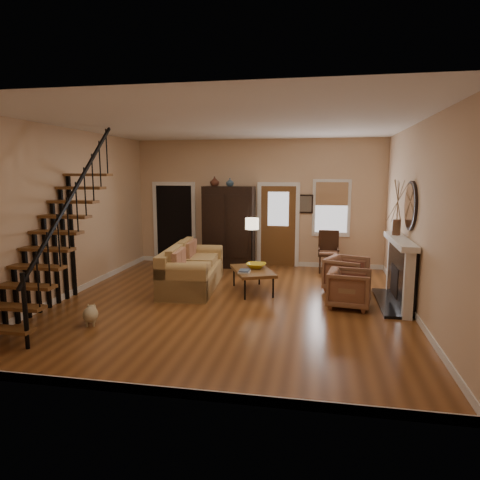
% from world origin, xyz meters
% --- Properties ---
extents(room, '(7.00, 7.33, 3.30)m').
position_xyz_m(room, '(-0.41, 1.76, 1.51)').
color(room, brown).
rests_on(room, ground).
extents(staircase, '(0.94, 2.80, 3.20)m').
position_xyz_m(staircase, '(-2.78, -1.30, 1.60)').
color(staircase, brown).
rests_on(staircase, ground).
extents(fireplace, '(0.33, 1.95, 2.30)m').
position_xyz_m(fireplace, '(3.13, 0.50, 0.74)').
color(fireplace, black).
rests_on(fireplace, ground).
extents(armoire, '(1.30, 0.60, 2.10)m').
position_xyz_m(armoire, '(-0.70, 3.15, 1.05)').
color(armoire, black).
rests_on(armoire, ground).
extents(vase_a, '(0.24, 0.24, 0.25)m').
position_xyz_m(vase_a, '(-1.05, 3.05, 2.22)').
color(vase_a, '#4C2619').
rests_on(vase_a, armoire).
extents(vase_b, '(0.20, 0.20, 0.21)m').
position_xyz_m(vase_b, '(-0.65, 3.05, 2.21)').
color(vase_b, '#334C60').
rests_on(vase_b, armoire).
extents(sofa, '(1.20, 2.40, 0.86)m').
position_xyz_m(sofa, '(-1.04, 0.94, 0.43)').
color(sofa, '#AC884E').
rests_on(sofa, ground).
extents(coffee_table, '(1.13, 1.40, 0.47)m').
position_xyz_m(coffee_table, '(0.28, 0.86, 0.23)').
color(coffee_table, brown).
rests_on(coffee_table, ground).
extents(bowl, '(0.42, 0.42, 0.10)m').
position_xyz_m(bowl, '(0.33, 1.01, 0.52)').
color(bowl, gold).
rests_on(bowl, coffee_table).
extents(books, '(0.22, 0.31, 0.06)m').
position_xyz_m(books, '(0.16, 0.56, 0.50)').
color(books, beige).
rests_on(books, coffee_table).
extents(armchair_left, '(0.86, 0.84, 0.69)m').
position_xyz_m(armchair_left, '(2.18, 0.16, 0.35)').
color(armchair_left, brown).
rests_on(armchair_left, ground).
extents(armchair_right, '(1.02, 1.01, 0.72)m').
position_xyz_m(armchair_right, '(2.19, 1.24, 0.36)').
color(armchair_right, brown).
rests_on(armchair_right, ground).
extents(floor_lamp, '(0.41, 0.41, 1.39)m').
position_xyz_m(floor_lamp, '(0.05, 2.22, 0.69)').
color(floor_lamp, black).
rests_on(floor_lamp, ground).
extents(side_chair, '(0.54, 0.54, 1.02)m').
position_xyz_m(side_chair, '(1.85, 2.95, 0.51)').
color(side_chair, '#321C0F').
rests_on(side_chair, ground).
extents(dog, '(0.39, 0.48, 0.30)m').
position_xyz_m(dog, '(-2.00, -1.56, 0.15)').
color(dog, '#C3B185').
rests_on(dog, ground).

